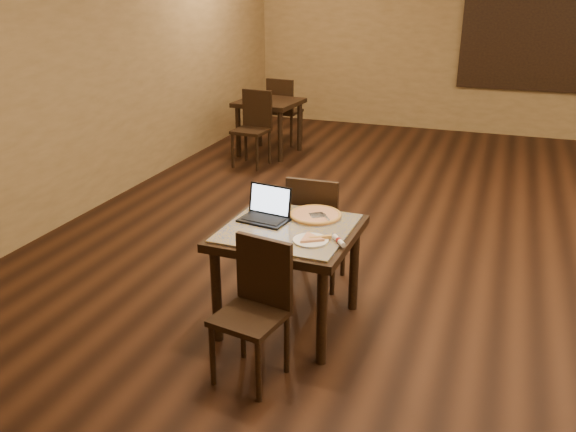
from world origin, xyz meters
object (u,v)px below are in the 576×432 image
at_px(other_table_b_chair_far, 283,107).
at_px(pizza_pan, 315,217).
at_px(other_table_b, 269,110).
at_px(laptop, 267,211).
at_px(other_table_b_chair_near, 254,124).
at_px(chair_main_near, 256,302).
at_px(tiled_table, 288,241).
at_px(chair_main_far, 315,226).

bearing_deg(other_table_b_chair_far, pizza_pan, 117.90).
distance_m(other_table_b, other_table_b_chair_far, 0.58).
distance_m(laptop, other_table_b_chair_near, 3.93).
xyz_separation_m(pizza_pan, other_table_b_chair_far, (-1.96, 4.59, -0.21)).
bearing_deg(chair_main_near, other_table_b, 120.73).
distance_m(tiled_table, laptop, 0.28).
xyz_separation_m(chair_main_near, other_table_b_chair_far, (-1.85, 5.45, 0.05)).
bearing_deg(other_table_b, other_table_b_chair_far, 95.50).
bearing_deg(tiled_table, other_table_b_chair_near, 117.87).
relative_size(other_table_b_chair_near, other_table_b_chair_far, 1.00).
distance_m(chair_main_near, pizza_pan, 0.91).
distance_m(laptop, other_table_b, 4.46).
bearing_deg(tiled_table, chair_main_far, 91.30).
bearing_deg(laptop, other_table_b_chair_far, 117.00).
relative_size(chair_main_far, other_table_b, 1.08).
distance_m(chair_main_near, chair_main_far, 1.24).
relative_size(chair_main_far, other_table_b_chair_far, 0.96).
bearing_deg(laptop, chair_main_far, 76.39).
bearing_deg(other_table_b, laptop, -63.76).
distance_m(pizza_pan, other_table_b, 4.46).
distance_m(chair_main_far, pizza_pan, 0.46).
bearing_deg(pizza_pan, other_table_b, 115.93).
bearing_deg(laptop, pizza_pan, 31.00).
xyz_separation_m(pizza_pan, other_table_b_chair_near, (-1.94, 3.44, -0.21)).
bearing_deg(other_table_b_chair_near, laptop, -60.79).
relative_size(tiled_table, pizza_pan, 2.53).
bearing_deg(chair_main_near, chair_main_far, 100.54).
height_order(tiled_table, chair_main_near, chair_main_near).
relative_size(other_table_b, other_table_b_chair_near, 0.89).
bearing_deg(pizza_pan, other_table_b_chair_far, 113.12).
height_order(other_table_b_chair_near, other_table_b_chair_far, same).
bearing_deg(laptop, chair_main_near, -65.70).
distance_m(chair_main_near, other_table_b_chair_far, 5.76).
distance_m(tiled_table, chair_main_far, 0.63).
distance_m(laptop, pizza_pan, 0.35).
xyz_separation_m(tiled_table, other_table_b_chair_near, (-1.82, 3.68, -0.10)).
bearing_deg(laptop, other_table_b, 119.34).
bearing_deg(chair_main_far, other_table_b, -64.71).
bearing_deg(tiled_table, laptop, 154.16).
bearing_deg(other_table_b_chair_far, tiled_table, 115.63).
height_order(chair_main_far, other_table_b, chair_main_far).
height_order(tiled_table, pizza_pan, pizza_pan).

